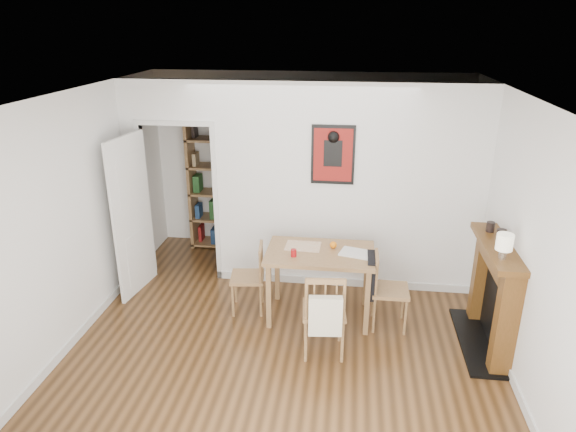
# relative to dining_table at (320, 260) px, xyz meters

# --- Properties ---
(ground) EXTENTS (5.20, 5.20, 0.00)m
(ground) POSITION_rel_dining_table_xyz_m (-0.32, -0.58, -0.73)
(ground) COLOR brown
(ground) RESTS_ON ground
(room_shell) EXTENTS (5.20, 5.20, 5.20)m
(room_shell) POSITION_rel_dining_table_xyz_m (-0.22, 0.77, 0.57)
(room_shell) COLOR white
(room_shell) RESTS_ON ground
(dining_table) EXTENTS (1.21, 0.77, 0.82)m
(dining_table) POSITION_rel_dining_table_xyz_m (0.00, 0.00, 0.00)
(dining_table) COLOR olive
(dining_table) RESTS_ON ground
(chair_left) EXTENTS (0.47, 0.47, 0.84)m
(chair_left) POSITION_rel_dining_table_xyz_m (-0.85, 0.03, -0.30)
(chair_left) COLOR #A3794C
(chair_left) RESTS_ON ground
(chair_right) EXTENTS (0.50, 0.44, 0.88)m
(chair_right) POSITION_rel_dining_table_xyz_m (0.77, -0.11, -0.27)
(chair_right) COLOR #A3794C
(chair_right) RESTS_ON ground
(chair_front) EXTENTS (0.52, 0.58, 0.95)m
(chair_front) POSITION_rel_dining_table_xyz_m (0.09, -0.70, -0.24)
(chair_front) COLOR #A3794C
(chair_front) RESTS_ON ground
(bookshelf) EXTENTS (0.90, 0.36, 2.13)m
(bookshelf) POSITION_rel_dining_table_xyz_m (-1.62, 1.82, 0.32)
(bookshelf) COLOR olive
(bookshelf) RESTS_ON ground
(fireplace) EXTENTS (0.45, 1.25, 1.16)m
(fireplace) POSITION_rel_dining_table_xyz_m (1.84, -0.33, -0.11)
(fireplace) COLOR brown
(fireplace) RESTS_ON ground
(red_glass) EXTENTS (0.06, 0.06, 0.08)m
(red_glass) POSITION_rel_dining_table_xyz_m (-0.28, -0.16, 0.14)
(red_glass) COLOR maroon
(red_glass) RESTS_ON dining_table
(orange_fruit) EXTENTS (0.08, 0.08, 0.08)m
(orange_fruit) POSITION_rel_dining_table_xyz_m (0.14, 0.11, 0.14)
(orange_fruit) COLOR orange
(orange_fruit) RESTS_ON dining_table
(placemat) EXTENTS (0.41, 0.31, 0.00)m
(placemat) POSITION_rel_dining_table_xyz_m (-0.21, 0.12, 0.10)
(placemat) COLOR beige
(placemat) RESTS_ON dining_table
(notebook) EXTENTS (0.39, 0.32, 0.02)m
(notebook) POSITION_rel_dining_table_xyz_m (0.39, -0.00, 0.11)
(notebook) COLOR silver
(notebook) RESTS_ON dining_table
(mantel_lamp) EXTENTS (0.16, 0.16, 0.25)m
(mantel_lamp) POSITION_rel_dining_table_xyz_m (1.75, -0.65, 0.59)
(mantel_lamp) COLOR silver
(mantel_lamp) RESTS_ON fireplace
(ceramic_jar_a) EXTENTS (0.09, 0.09, 0.11)m
(ceramic_jar_a) POSITION_rel_dining_table_xyz_m (1.85, -0.20, 0.49)
(ceramic_jar_a) COLOR black
(ceramic_jar_a) RESTS_ON fireplace
(ceramic_jar_b) EXTENTS (0.09, 0.09, 0.11)m
(ceramic_jar_b) POSITION_rel_dining_table_xyz_m (1.79, 0.01, 0.49)
(ceramic_jar_b) COLOR black
(ceramic_jar_b) RESTS_ON fireplace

